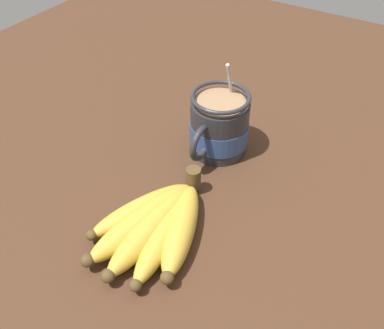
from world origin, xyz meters
TOP-DOWN VIEW (x-y plane):
  - table at (0.00, 0.00)cm, footprint 122.22×122.22cm
  - coffee_mug at (-2.59, 0.40)cm, footprint 13.48×8.60cm
  - banana_bunch at (15.38, 1.52)cm, footprint 18.90×13.96cm

SIDE VIEW (x-z plane):
  - table at x=0.00cm, z-range 0.00..3.39cm
  - banana_bunch at x=15.38cm, z-range 3.07..7.09cm
  - coffee_mug at x=-2.59cm, z-range 0.85..14.32cm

